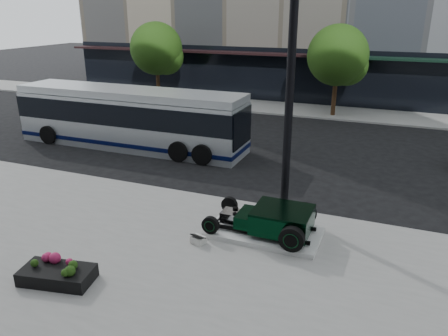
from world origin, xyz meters
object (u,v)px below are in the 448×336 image
at_px(hot_rod, 275,220).
at_px(transit_bus, 130,118).
at_px(flower_planter, 57,274).
at_px(lamppost, 290,96).

xyz_separation_m(hot_rod, transit_bus, (-9.49, 6.71, 0.79)).
bearing_deg(flower_planter, hot_rod, 43.82).
height_order(hot_rod, lamppost, lamppost).
distance_m(hot_rod, flower_planter, 6.23).
height_order(hot_rod, flower_planter, hot_rod).
bearing_deg(hot_rod, flower_planter, -136.18).
distance_m(lamppost, flower_planter, 8.30).
relative_size(hot_rod, transit_bus, 0.27).
bearing_deg(transit_bus, flower_planter, -65.57).
relative_size(hot_rod, flower_planter, 1.65).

